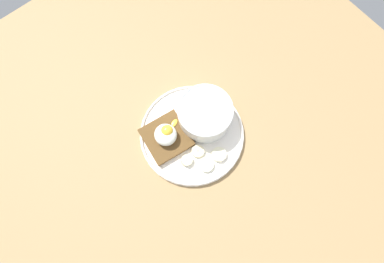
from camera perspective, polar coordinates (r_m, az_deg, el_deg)
The scene contains 9 objects.
ground_plane at distance 74.98cm, azimuth 0.00°, elevation -0.86°, with size 120.00×120.00×2.00cm, color #9E7E51.
plate at distance 73.25cm, azimuth 0.00°, elevation -0.49°, with size 25.49×25.49×1.60cm.
oatmeal_bowl at distance 71.09cm, azimuth 2.48°, elevation 3.32°, with size 13.05×13.05×6.60cm.
toast_slice at distance 72.15cm, azimuth -4.89°, elevation -1.14°, with size 11.59×11.59×1.59cm.
poached_egg at distance 69.76cm, azimuth -4.99°, elevation -0.47°, with size 5.42×7.44×4.08cm.
banana_slice_front at distance 70.95cm, azimuth 2.75°, elevation -6.35°, with size 4.71×4.70×0.98cm.
banana_slice_left at distance 70.69cm, azimuth -1.06°, elevation -5.54°, with size 3.87×3.91×1.91cm.
banana_slice_back at distance 71.48cm, azimuth 5.15°, elevation -4.38°, with size 3.79×3.81×1.27cm.
banana_slice_right at distance 71.43cm, azimuth 1.13°, elevation -3.78°, with size 4.25×4.24×1.16cm.
Camera 1 is at (15.44, -12.79, 73.25)cm, focal length 28.00 mm.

